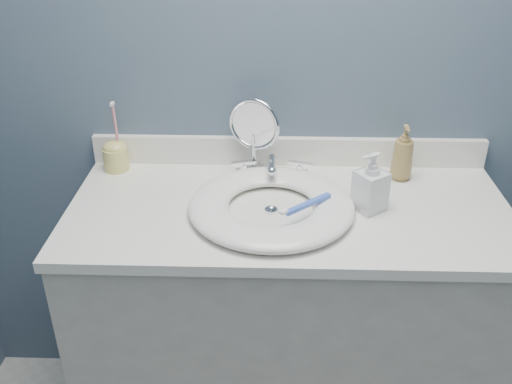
{
  "coord_description": "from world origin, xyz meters",
  "views": [
    {
      "loc": [
        -0.05,
        -0.38,
        1.68
      ],
      "look_at": [
        -0.09,
        0.94,
        0.94
      ],
      "focal_mm": 40.0,
      "sensor_mm": 36.0,
      "label": 1
    }
  ],
  "objects_px": {
    "makeup_mirror": "(254,133)",
    "soap_bottle_amber": "(403,153)",
    "soap_bottle_clear": "(371,182)",
    "toothbrush_holder": "(116,155)"
  },
  "relations": [
    {
      "from": "makeup_mirror",
      "to": "soap_bottle_amber",
      "type": "bearing_deg",
      "value": 18.39
    },
    {
      "from": "soap_bottle_clear",
      "to": "soap_bottle_amber",
      "type": "bearing_deg",
      "value": 111.57
    },
    {
      "from": "makeup_mirror",
      "to": "toothbrush_holder",
      "type": "bearing_deg",
      "value": -159.24
    },
    {
      "from": "makeup_mirror",
      "to": "soap_bottle_clear",
      "type": "distance_m",
      "value": 0.39
    },
    {
      "from": "makeup_mirror",
      "to": "soap_bottle_clear",
      "type": "xyz_separation_m",
      "value": [
        0.32,
        -0.21,
        -0.05
      ]
    },
    {
      "from": "makeup_mirror",
      "to": "soap_bottle_clear",
      "type": "bearing_deg",
      "value": -11.47
    },
    {
      "from": "soap_bottle_amber",
      "to": "makeup_mirror",
      "type": "bearing_deg",
      "value": 176.39
    },
    {
      "from": "soap_bottle_amber",
      "to": "soap_bottle_clear",
      "type": "distance_m",
      "value": 0.22
    },
    {
      "from": "soap_bottle_amber",
      "to": "toothbrush_holder",
      "type": "relative_size",
      "value": 0.77
    },
    {
      "from": "soap_bottle_clear",
      "to": "toothbrush_holder",
      "type": "relative_size",
      "value": 0.76
    }
  ]
}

